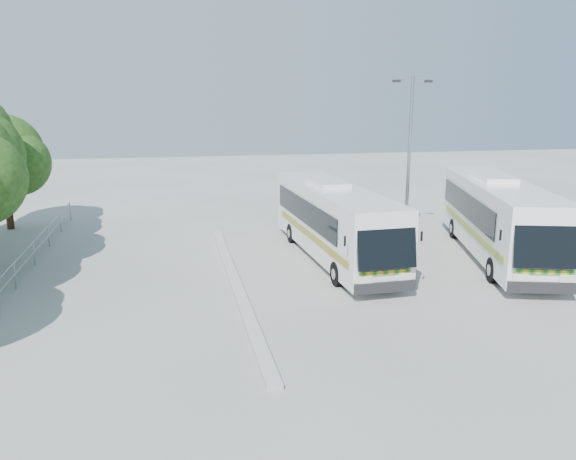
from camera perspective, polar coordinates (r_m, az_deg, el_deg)
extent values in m
plane|color=#ADADA8|center=(19.27, 2.14, -6.83)|extent=(100.00, 100.00, 0.00)
cube|color=#B2B2AD|center=(20.72, -5.42, -5.21)|extent=(0.40, 16.00, 0.15)
cylinder|color=gray|center=(22.97, -25.54, -2.37)|extent=(0.06, 22.00, 0.06)
cylinder|color=gray|center=(23.07, -25.44, -3.33)|extent=(0.06, 22.00, 0.06)
cylinder|color=gray|center=(32.62, -21.52, 1.45)|extent=(0.06, 0.06, 1.00)
cylinder|color=#382314|center=(32.37, -26.55, 2.50)|extent=(0.36, 0.36, 2.77)
sphere|color=#18350E|center=(32.06, -27.01, 6.92)|extent=(4.03, 4.03, 4.03)
sphere|color=#18350E|center=(31.43, -25.83, 6.13)|extent=(3.28, 3.28, 3.28)
cube|color=silver|center=(23.54, 4.63, 1.06)|extent=(2.66, 10.79, 2.72)
cube|color=black|center=(18.59, 9.98, -1.29)|extent=(2.07, 0.49, 1.73)
cube|color=black|center=(23.64, 1.62, 1.98)|extent=(0.39, 8.56, 0.98)
cube|color=black|center=(24.35, 6.76, 2.22)|extent=(0.39, 8.56, 0.98)
cube|color=#11560C|center=(23.07, 2.14, -0.46)|extent=(0.40, 9.27, 0.25)
cylinder|color=black|center=(20.35, 5.03, -4.45)|extent=(0.30, 0.90, 0.89)
cylinder|color=black|center=(21.08, 10.22, -3.99)|extent=(0.30, 0.90, 0.89)
cylinder|color=black|center=(26.36, 0.38, -0.33)|extent=(0.30, 0.90, 0.89)
cylinder|color=black|center=(26.93, 4.54, -0.08)|extent=(0.30, 0.90, 0.89)
cube|color=white|center=(25.36, 20.50, 1.35)|extent=(5.46, 11.50, 2.87)
cube|color=black|center=(20.02, 24.90, -0.98)|extent=(2.20, 1.03, 1.83)
cube|color=black|center=(25.53, 17.65, 2.44)|extent=(2.61, 8.68, 1.04)
cube|color=black|center=(26.18, 22.75, 2.29)|extent=(2.61, 8.68, 1.04)
cube|color=#0D5E15|center=(24.90, 17.92, 0.06)|extent=(2.81, 9.39, 0.26)
cylinder|color=black|center=(21.95, 20.11, -3.85)|extent=(0.54, 0.98, 0.94)
cylinder|color=black|center=(22.61, 25.32, -3.84)|extent=(0.54, 0.98, 0.94)
cylinder|color=black|center=(28.41, 16.52, 0.15)|extent=(0.54, 0.98, 0.94)
cylinder|color=black|center=(28.92, 20.64, 0.08)|extent=(0.54, 0.98, 0.94)
cylinder|color=#9A9CA2|center=(26.17, 12.17, 6.74)|extent=(0.16, 0.16, 7.60)
cylinder|color=#9A9CA2|center=(26.04, 12.56, 14.65)|extent=(1.52, 0.11, 0.08)
cube|color=black|center=(25.73, 10.97, 14.64)|extent=(0.34, 0.18, 0.11)
cube|color=black|center=(26.37, 14.09, 14.45)|extent=(0.34, 0.18, 0.11)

